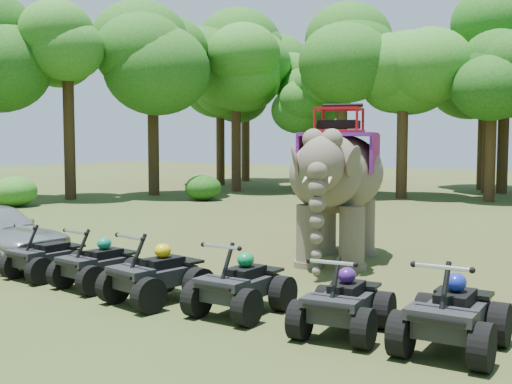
# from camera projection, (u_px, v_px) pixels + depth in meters

# --- Properties ---
(ground) EXTENTS (110.00, 110.00, 0.00)m
(ground) POSITION_uv_depth(u_px,v_px,m) (224.00, 290.00, 12.97)
(ground) COLOR #47381E
(ground) RESTS_ON ground
(elephant) EXTENTS (3.24, 5.04, 3.91)m
(elephant) POSITION_uv_depth(u_px,v_px,m) (338.00, 183.00, 15.87)
(elephant) COLOR brown
(elephant) RESTS_ON ground
(atv_0) EXTENTS (1.30, 1.71, 1.21)m
(atv_0) POSITION_uv_depth(u_px,v_px,m) (47.00, 250.00, 14.07)
(atv_0) COLOR black
(atv_0) RESTS_ON ground
(atv_1) EXTENTS (1.41, 1.81, 1.25)m
(atv_1) POSITION_uv_depth(u_px,v_px,m) (99.00, 257.00, 13.14)
(atv_1) COLOR black
(atv_1) RESTS_ON ground
(atv_2) EXTENTS (1.60, 2.00, 1.34)m
(atv_2) POSITION_uv_depth(u_px,v_px,m) (156.00, 267.00, 11.92)
(atv_2) COLOR black
(atv_2) RESTS_ON ground
(atv_3) EXTENTS (1.29, 1.76, 1.31)m
(atv_3) POSITION_uv_depth(u_px,v_px,m) (241.00, 277.00, 11.13)
(atv_3) COLOR black
(atv_3) RESTS_ON ground
(atv_4) EXTENTS (1.43, 1.84, 1.27)m
(atv_4) POSITION_uv_depth(u_px,v_px,m) (344.00, 294.00, 9.97)
(atv_4) COLOR black
(atv_4) RESTS_ON ground
(atv_5) EXTENTS (1.41, 1.89, 1.37)m
(atv_5) POSITION_uv_depth(u_px,v_px,m) (452.00, 304.00, 9.14)
(atv_5) COLOR black
(atv_5) RESTS_ON ground
(tree_0) EXTENTS (5.00, 5.00, 7.14)m
(tree_0) POSITION_uv_depth(u_px,v_px,m) (491.00, 128.00, 30.97)
(tree_0) COLOR #195114
(tree_0) RESTS_ON ground
(tree_24) EXTENTS (6.07, 6.07, 8.67)m
(tree_24) POSITION_uv_depth(u_px,v_px,m) (69.00, 113.00, 32.09)
(tree_24) COLOR #195114
(tree_24) RESTS_ON ground
(tree_25) EXTENTS (6.94, 6.94, 9.92)m
(tree_25) POSITION_uv_depth(u_px,v_px,m) (153.00, 103.00, 34.58)
(tree_25) COLOR #195114
(tree_25) RESTS_ON ground
(tree_26) EXTENTS (6.01, 6.01, 8.59)m
(tree_26) POSITION_uv_depth(u_px,v_px,m) (236.00, 117.00, 37.11)
(tree_26) COLOR #195114
(tree_26) RESTS_ON ground
(tree_27) EXTENTS (4.77, 4.77, 6.81)m
(tree_27) POSITION_uv_depth(u_px,v_px,m) (320.00, 132.00, 34.91)
(tree_27) COLOR #195114
(tree_27) RESTS_ON ground
(tree_28) EXTENTS (6.25, 6.25, 8.93)m
(tree_28) POSITION_uv_depth(u_px,v_px,m) (403.00, 111.00, 32.81)
(tree_28) COLOR #195114
(tree_28) RESTS_ON ground
(tree_29) EXTENTS (6.07, 6.07, 8.68)m
(tree_29) POSITION_uv_depth(u_px,v_px,m) (220.00, 119.00, 42.26)
(tree_29) COLOR #195114
(tree_29) RESTS_ON ground
(tree_31) EXTENTS (7.18, 7.18, 10.26)m
(tree_31) POSITION_uv_depth(u_px,v_px,m) (245.00, 110.00, 46.10)
(tree_31) COLOR #195114
(tree_31) RESTS_ON ground
(tree_32) EXTENTS (7.09, 7.09, 10.13)m
(tree_32) POSITION_uv_depth(u_px,v_px,m) (504.00, 103.00, 35.72)
(tree_32) COLOR #195114
(tree_32) RESTS_ON ground
(tree_33) EXTENTS (5.99, 5.99, 8.56)m
(tree_33) POSITION_uv_depth(u_px,v_px,m) (236.00, 119.00, 38.68)
(tree_33) COLOR #195114
(tree_33) RESTS_ON ground
(tree_35) EXTENTS (5.48, 5.48, 7.83)m
(tree_35) POSITION_uv_depth(u_px,v_px,m) (311.00, 126.00, 41.50)
(tree_35) COLOR #195114
(tree_35) RESTS_ON ground
(tree_36) EXTENTS (6.35, 6.35, 9.07)m
(tree_36) POSITION_uv_depth(u_px,v_px,m) (342.00, 110.00, 33.39)
(tree_36) COLOR #195114
(tree_36) RESTS_ON ground
(tree_37) EXTENTS (5.43, 5.43, 7.76)m
(tree_37) POSITION_uv_depth(u_px,v_px,m) (301.00, 125.00, 38.82)
(tree_37) COLOR #195114
(tree_37) RESTS_ON ground
(tree_38) EXTENTS (5.90, 5.90, 8.43)m
(tree_38) POSITION_uv_depth(u_px,v_px,m) (483.00, 119.00, 38.30)
(tree_38) COLOR #195114
(tree_38) RESTS_ON ground
(tree_39) EXTENTS (5.26, 5.26, 7.51)m
(tree_39) POSITION_uv_depth(u_px,v_px,m) (488.00, 126.00, 35.96)
(tree_39) COLOR #195114
(tree_39) RESTS_ON ground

